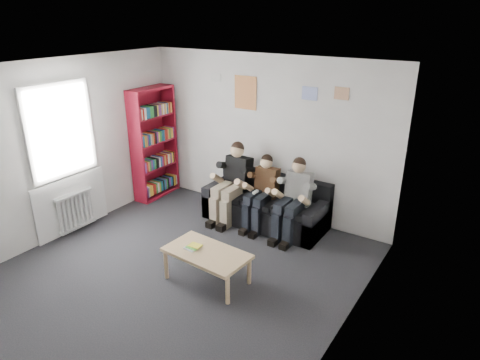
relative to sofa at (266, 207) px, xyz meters
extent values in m
plane|color=black|center=(-0.26, -2.12, -0.28)|extent=(5.00, 5.00, 0.00)
plane|color=silver|center=(-0.26, -2.12, 2.42)|extent=(5.00, 5.00, 0.00)
plane|color=white|center=(-0.26, 0.38, 1.07)|extent=(4.50, 0.00, 4.50)
plane|color=white|center=(-2.51, -2.12, 1.07)|extent=(0.00, 5.00, 5.00)
plane|color=white|center=(1.99, -2.12, 1.07)|extent=(0.00, 5.00, 5.00)
cube|color=black|center=(0.00, -0.04, -0.09)|extent=(2.02, 0.83, 0.39)
cube|color=black|center=(0.00, 0.28, 0.30)|extent=(2.02, 0.18, 0.40)
cube|color=black|center=(-0.93, -0.04, -0.01)|extent=(0.17, 0.83, 0.55)
cube|color=black|center=(0.93, -0.04, -0.01)|extent=(0.17, 0.83, 0.55)
cube|color=black|center=(0.00, -0.11, 0.15)|extent=(1.69, 0.57, 0.09)
cube|color=maroon|center=(-2.33, -0.14, 0.75)|extent=(0.31, 0.93, 2.06)
cube|color=tan|center=(0.19, -1.88, 0.13)|extent=(1.09, 0.60, 0.04)
cylinder|color=tan|center=(-0.30, -2.13, -0.08)|extent=(0.05, 0.05, 0.39)
cylinder|color=tan|center=(0.68, -2.13, -0.08)|extent=(0.05, 0.05, 0.39)
cylinder|color=tan|center=(-0.30, -1.64, -0.08)|extent=(0.05, 0.05, 0.39)
cylinder|color=tan|center=(0.68, -1.64, -0.08)|extent=(0.05, 0.05, 0.39)
cube|color=silver|center=(-0.03, -1.94, 0.16)|extent=(0.16, 0.12, 0.01)
cube|color=#53C345|center=(-0.01, -1.91, 0.18)|extent=(0.16, 0.12, 0.01)
cube|color=yellow|center=(0.01, -1.89, 0.19)|extent=(0.16, 0.12, 0.01)
cube|color=black|center=(-0.56, 0.02, 0.48)|extent=(0.42, 0.31, 0.59)
sphere|color=tan|center=(-0.56, -0.03, 0.89)|extent=(0.23, 0.23, 0.23)
sphere|color=black|center=(-0.56, -0.01, 0.93)|extent=(0.22, 0.22, 0.22)
cube|color=gray|center=(-0.56, -0.30, 0.27)|extent=(0.38, 0.48, 0.16)
cube|color=gray|center=(-0.56, -0.53, -0.04)|extent=(0.36, 0.15, 0.48)
cube|color=black|center=(-0.56, -0.59, -0.23)|extent=(0.36, 0.27, 0.10)
cube|color=#472A17|center=(0.00, 0.00, 0.44)|extent=(0.36, 0.26, 0.51)
sphere|color=tan|center=(0.00, -0.04, 0.79)|extent=(0.20, 0.20, 0.20)
sphere|color=black|center=(0.00, -0.02, 0.82)|extent=(0.19, 0.19, 0.19)
cube|color=black|center=(0.00, -0.27, 0.26)|extent=(0.33, 0.42, 0.14)
cube|color=black|center=(0.00, -0.47, -0.04)|extent=(0.31, 0.13, 0.48)
cube|color=black|center=(0.00, -0.52, -0.24)|extent=(0.31, 0.23, 0.09)
cube|color=silver|center=(0.00, -0.36, 0.40)|extent=(0.04, 0.13, 0.04)
cube|color=white|center=(0.56, 0.01, 0.46)|extent=(0.39, 0.28, 0.55)
sphere|color=tan|center=(0.56, -0.03, 0.84)|extent=(0.21, 0.21, 0.21)
sphere|color=black|center=(0.56, -0.02, 0.87)|extent=(0.20, 0.20, 0.20)
cube|color=black|center=(0.56, -0.28, 0.26)|extent=(0.35, 0.45, 0.15)
cube|color=black|center=(0.56, -0.50, -0.04)|extent=(0.33, 0.14, 0.48)
cube|color=black|center=(0.56, -0.55, -0.23)|extent=(0.33, 0.25, 0.10)
cylinder|color=white|center=(-2.41, -2.20, 0.07)|extent=(0.06, 0.06, 0.60)
cylinder|color=white|center=(-2.41, -2.12, 0.07)|extent=(0.06, 0.06, 0.60)
cylinder|color=white|center=(-2.41, -2.04, 0.07)|extent=(0.06, 0.06, 0.60)
cylinder|color=white|center=(-2.41, -1.96, 0.07)|extent=(0.06, 0.06, 0.60)
cylinder|color=white|center=(-2.41, -1.88, 0.07)|extent=(0.06, 0.06, 0.60)
cylinder|color=white|center=(-2.41, -1.80, 0.07)|extent=(0.06, 0.06, 0.60)
cylinder|color=white|center=(-2.41, -1.72, 0.07)|extent=(0.06, 0.06, 0.60)
cylinder|color=white|center=(-2.41, -1.64, 0.07)|extent=(0.06, 0.06, 0.60)
cube|color=white|center=(-2.41, -1.92, -0.21)|extent=(0.10, 0.64, 0.04)
cube|color=white|center=(-2.41, -1.92, 0.35)|extent=(0.10, 0.64, 0.04)
cube|color=white|center=(-2.49, -1.92, 1.37)|extent=(0.02, 1.00, 1.30)
cube|color=white|center=(-2.48, -1.92, 2.05)|extent=(0.05, 1.12, 0.06)
cube|color=white|center=(-2.48, -1.92, 0.69)|extent=(0.05, 1.12, 0.06)
cube|color=white|center=(-2.48, -1.92, 0.17)|extent=(0.03, 1.30, 0.90)
cube|color=gold|center=(-0.66, 0.37, 1.77)|extent=(0.42, 0.01, 0.55)
cube|color=#436BE6|center=(0.49, 0.37, 1.87)|extent=(0.25, 0.01, 0.20)
cube|color=#B53888|center=(0.99, 0.37, 1.92)|extent=(0.22, 0.01, 0.18)
cube|color=silver|center=(-1.26, 0.37, 1.97)|extent=(0.20, 0.01, 0.14)
camera|label=1|loc=(3.14, -5.64, 3.03)|focal=32.00mm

